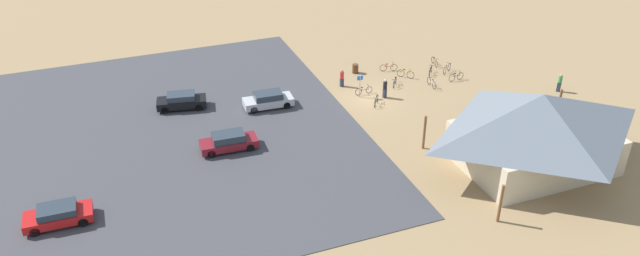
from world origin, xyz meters
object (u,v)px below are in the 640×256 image
at_px(bicycle_black_lone_east, 456,77).
at_px(bicycle_silver_front_row, 447,69).
at_px(bicycle_orange_near_porch, 434,62).
at_px(lot_sign, 360,83).
at_px(bicycle_green_yard_front, 430,71).
at_px(bicycle_blue_lone_west, 395,82).
at_px(bicycle_teal_near_sign, 376,101).
at_px(car_black_far_end, 182,101).
at_px(car_red_aisle_side, 58,215).
at_px(visitor_crossing_yard, 385,88).
at_px(bike_pavilion, 538,126).
at_px(car_maroon_mid_lot, 229,142).
at_px(car_silver_end_stall, 268,100).
at_px(bicycle_purple_back_row, 364,91).
at_px(trash_bin, 355,69).
at_px(visitor_by_pavilion, 342,78).
at_px(bicycle_yellow_yard_right, 406,74).
at_px(bicycle_red_mid_cluster, 389,67).
at_px(visitor_near_lot, 560,82).

height_order(bicycle_black_lone_east, bicycle_silver_front_row, bicycle_black_lone_east).
height_order(bicycle_black_lone_east, bicycle_orange_near_porch, bicycle_black_lone_east).
height_order(lot_sign, bicycle_green_yard_front, lot_sign).
height_order(bicycle_blue_lone_west, bicycle_teal_near_sign, bicycle_teal_near_sign).
bearing_deg(car_black_far_end, car_red_aisle_side, 52.11).
bearing_deg(visitor_crossing_yard, bicycle_silver_front_row, -161.34).
bearing_deg(visitor_crossing_yard, bicycle_orange_near_porch, -149.25).
bearing_deg(bike_pavilion, car_maroon_mid_lot, -26.21).
xyz_separation_m(bicycle_green_yard_front, bicycle_teal_near_sign, (7.79, 3.98, 0.02)).
bearing_deg(car_silver_end_stall, bicycle_purple_back_row, 176.06).
bearing_deg(bicycle_teal_near_sign, bicycle_purple_back_row, -86.25).
relative_size(bike_pavilion, visitor_crossing_yard, 7.28).
bearing_deg(trash_bin, bicycle_silver_front_row, 159.75).
distance_m(bicycle_orange_near_porch, visitor_by_pavilion, 10.70).
height_order(bicycle_silver_front_row, visitor_by_pavilion, visitor_by_pavilion).
height_order(bicycle_black_lone_east, bicycle_yellow_yard_right, bicycle_yellow_yard_right).
xyz_separation_m(car_silver_end_stall, visitor_crossing_yard, (-10.39, 1.93, 0.21)).
xyz_separation_m(lot_sign, bicycle_orange_near_porch, (-9.99, -3.79, -1.04)).
bearing_deg(bicycle_black_lone_east, car_silver_end_stall, -3.49).
distance_m(car_red_aisle_side, visitor_crossing_yard, 29.15).
height_order(bicycle_blue_lone_west, visitor_by_pavilion, visitor_by_pavilion).
xyz_separation_m(bicycle_purple_back_row, bicycle_red_mid_cluster, (-4.44, -3.79, 0.02)).
bearing_deg(bicycle_purple_back_row, visitor_by_pavilion, -61.41).
relative_size(bicycle_green_yard_front, car_black_far_end, 0.31).
relative_size(car_red_aisle_side, car_maroon_mid_lot, 0.95).
distance_m(trash_bin, car_maroon_mid_lot, 17.89).
relative_size(bicycle_black_lone_east, car_maroon_mid_lot, 0.38).
height_order(bicycle_silver_front_row, visitor_near_lot, visitor_near_lot).
distance_m(bike_pavilion, bicycle_orange_near_porch, 19.05).
xyz_separation_m(bicycle_blue_lone_west, visitor_crossing_yard, (2.01, 1.91, 0.59)).
height_order(bicycle_yellow_yard_right, bicycle_orange_near_porch, bicycle_yellow_yard_right).
bearing_deg(car_red_aisle_side, car_maroon_mid_lot, -158.16).
bearing_deg(bike_pavilion, visitor_by_pavilion, -65.49).
bearing_deg(bicycle_blue_lone_west, visitor_crossing_yard, 43.60).
height_order(trash_bin, bicycle_orange_near_porch, trash_bin).
xyz_separation_m(bicycle_black_lone_east, bicycle_yellow_yard_right, (4.21, -2.32, 0.01)).
bearing_deg(bicycle_red_mid_cluster, bike_pavilion, 96.92).
bearing_deg(bicycle_orange_near_porch, lot_sign, 20.78).
bearing_deg(bicycle_black_lone_east, visitor_crossing_yard, 5.73).
height_order(lot_sign, car_red_aisle_side, lot_sign).
xyz_separation_m(bicycle_blue_lone_west, visitor_near_lot, (-13.54, 6.57, 0.56)).
distance_m(car_red_aisle_side, car_silver_end_stall, 20.43).
bearing_deg(visitor_near_lot, visitor_crossing_yard, -16.69).
bearing_deg(lot_sign, bicycle_orange_near_porch, -159.22).
bearing_deg(trash_bin, bicycle_red_mid_cluster, 166.42).
bearing_deg(car_silver_end_stall, bike_pavilion, 134.67).
bearing_deg(bicycle_black_lone_east, bike_pavilion, 79.50).
height_order(bicycle_orange_near_porch, car_red_aisle_side, car_red_aisle_side).
xyz_separation_m(lot_sign, bicycle_teal_near_sign, (-0.75, 1.89, -1.04)).
distance_m(bicycle_green_yard_front, car_silver_end_stall, 16.91).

